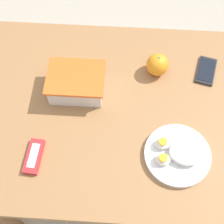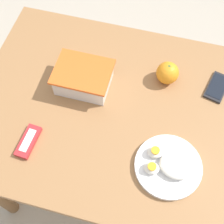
{
  "view_description": "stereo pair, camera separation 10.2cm",
  "coord_description": "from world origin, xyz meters",
  "px_view_note": "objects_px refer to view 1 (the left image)",
  "views": [
    {
      "loc": [
        0.02,
        -0.55,
        1.68
      ],
      "look_at": [
        -0.02,
        -0.03,
        0.73
      ],
      "focal_mm": 50.0,
      "sensor_mm": 36.0,
      "label": 1
    },
    {
      "loc": [
        0.12,
        -0.53,
        1.68
      ],
      "look_at": [
        -0.02,
        -0.03,
        0.73
      ],
      "focal_mm": 50.0,
      "sensor_mm": 36.0,
      "label": 2
    }
  ],
  "objects_px": {
    "orange_fruit": "(157,65)",
    "cell_phone": "(206,71)",
    "food_container": "(77,84)",
    "rice_plate": "(178,154)",
    "candy_bar": "(34,156)"
  },
  "relations": [
    {
      "from": "candy_bar",
      "to": "cell_phone",
      "type": "relative_size",
      "value": 0.89
    },
    {
      "from": "orange_fruit",
      "to": "cell_phone",
      "type": "relative_size",
      "value": 0.61
    },
    {
      "from": "orange_fruit",
      "to": "cell_phone",
      "type": "xyz_separation_m",
      "value": [
        0.19,
        0.01,
        -0.04
      ]
    },
    {
      "from": "food_container",
      "to": "orange_fruit",
      "type": "bearing_deg",
      "value": 19.26
    },
    {
      "from": "food_container",
      "to": "rice_plate",
      "type": "distance_m",
      "value": 0.43
    },
    {
      "from": "food_container",
      "to": "cell_phone",
      "type": "height_order",
      "value": "food_container"
    },
    {
      "from": "candy_bar",
      "to": "rice_plate",
      "type": "bearing_deg",
      "value": 4.22
    },
    {
      "from": "food_container",
      "to": "candy_bar",
      "type": "distance_m",
      "value": 0.3
    },
    {
      "from": "rice_plate",
      "to": "cell_phone",
      "type": "height_order",
      "value": "rice_plate"
    },
    {
      "from": "food_container",
      "to": "orange_fruit",
      "type": "distance_m",
      "value": 0.31
    },
    {
      "from": "candy_bar",
      "to": "food_container",
      "type": "bearing_deg",
      "value": 67.79
    },
    {
      "from": "cell_phone",
      "to": "orange_fruit",
      "type": "bearing_deg",
      "value": -176.6
    },
    {
      "from": "orange_fruit",
      "to": "cell_phone",
      "type": "height_order",
      "value": "orange_fruit"
    },
    {
      "from": "orange_fruit",
      "to": "rice_plate",
      "type": "xyz_separation_m",
      "value": [
        0.07,
        -0.34,
        -0.02
      ]
    },
    {
      "from": "orange_fruit",
      "to": "rice_plate",
      "type": "bearing_deg",
      "value": -78.65
    }
  ]
}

